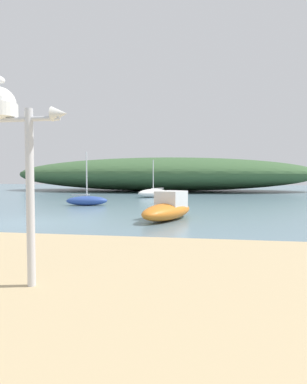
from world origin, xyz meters
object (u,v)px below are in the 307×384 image
object	(u,v)px
mast_structure	(7,122)
sailboat_east_reach	(153,193)
motorboat_outer_mooring	(168,209)
sailboat_far_right	(87,200)

from	to	relation	value
mast_structure	sailboat_east_reach	size ratio (longest dim) A/B	0.90
mast_structure	sailboat_east_reach	bearing A→B (deg)	94.53
motorboat_outer_mooring	sailboat_far_right	xyz separation A→B (m)	(-5.86, 5.84, -0.15)
mast_structure	sailboat_east_reach	world-z (taller)	sailboat_east_reach
sailboat_east_reach	sailboat_far_right	size ratio (longest dim) A/B	0.97
motorboat_outer_mooring	sailboat_far_right	bearing A→B (deg)	135.11
sailboat_east_reach	motorboat_outer_mooring	xyz separation A→B (m)	(3.12, -14.49, 0.09)
sailboat_east_reach	sailboat_far_right	distance (m)	9.07
motorboat_outer_mooring	sailboat_far_right	distance (m)	8.28
sailboat_east_reach	motorboat_outer_mooring	size ratio (longest dim) A/B	0.82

